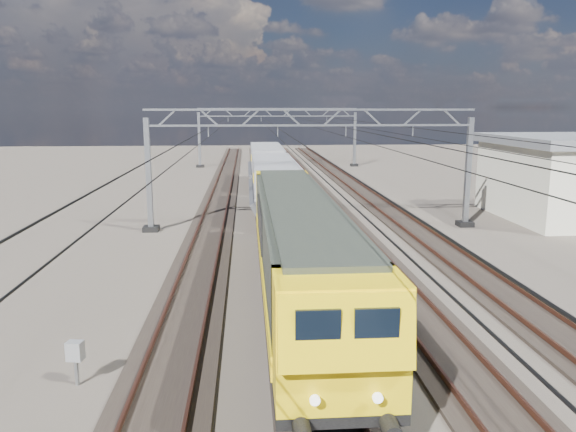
{
  "coord_description": "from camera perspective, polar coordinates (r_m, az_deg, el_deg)",
  "views": [
    {
      "loc": [
        -3.82,
        -28.83,
        7.17
      ],
      "look_at": [
        -2.01,
        -4.28,
        2.4
      ],
      "focal_mm": 35.0,
      "sensor_mm": 36.0,
      "label": 1
    }
  ],
  "objects": [
    {
      "name": "ground",
      "position": [
        29.95,
        3.24,
        -2.9
      ],
      "size": [
        160.0,
        160.0,
        0.0
      ],
      "primitive_type": "plane",
      "color": "#2C2621",
      "rests_on": "ground"
    },
    {
      "name": "track_outer_west",
      "position": [
        29.77,
        -8.3,
        -2.95
      ],
      "size": [
        2.6,
        140.0,
        0.3
      ],
      "color": "black",
      "rests_on": "ground"
    },
    {
      "name": "track_loco",
      "position": [
        29.74,
        -0.59,
        -2.84
      ],
      "size": [
        2.6,
        140.0,
        0.3
      ],
      "color": "black",
      "rests_on": "ground"
    },
    {
      "name": "track_inner_east",
      "position": [
        30.25,
        7.0,
        -2.69
      ],
      "size": [
        2.6,
        140.0,
        0.3
      ],
      "color": "black",
      "rests_on": "ground"
    },
    {
      "name": "track_outer_east",
      "position": [
        31.27,
        14.22,
        -2.5
      ],
      "size": [
        2.6,
        140.0,
        0.3
      ],
      "color": "black",
      "rests_on": "ground"
    },
    {
      "name": "catenary_gantry_mid",
      "position": [
        33.21,
        2.42,
        5.31
      ],
      "size": [
        19.9,
        0.9,
        7.11
      ],
      "color": "gray",
      "rests_on": "ground"
    },
    {
      "name": "catenary_gantry_far",
      "position": [
        69.01,
        -1.05,
        8.25
      ],
      "size": [
        19.9,
        0.9,
        7.11
      ],
      "color": "gray",
      "rests_on": "ground"
    },
    {
      "name": "overhead_wires",
      "position": [
        37.05,
        1.72,
        8.76
      ],
      "size": [
        12.03,
        140.0,
        0.53
      ],
      "color": "black",
      "rests_on": "ground"
    },
    {
      "name": "locomotive",
      "position": [
        20.51,
        0.99,
        -2.7
      ],
      "size": [
        2.76,
        21.1,
        3.62
      ],
      "color": "black",
      "rests_on": "ground"
    },
    {
      "name": "hopper_wagon_lead",
      "position": [
        37.91,
        -1.43,
        3.48
      ],
      "size": [
        3.38,
        13.0,
        3.25
      ],
      "color": "black",
      "rests_on": "ground"
    },
    {
      "name": "hopper_wagon_mid",
      "position": [
        52.01,
        -2.2,
        5.51
      ],
      "size": [
        3.38,
        13.0,
        3.25
      ],
      "color": "black",
      "rests_on": "ground"
    },
    {
      "name": "trackside_cabinet",
      "position": [
        15.97,
        -20.81,
        -12.82
      ],
      "size": [
        0.45,
        0.37,
        1.22
      ],
      "rotation": [
        0.0,
        0.0,
        -0.19
      ],
      "color": "gray",
      "rests_on": "ground"
    }
  ]
}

